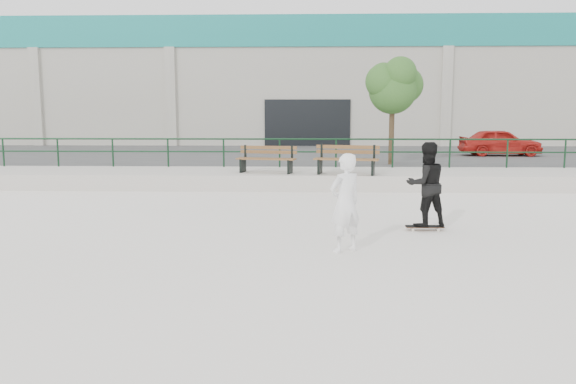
{
  "coord_description": "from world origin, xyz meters",
  "views": [
    {
      "loc": [
        -0.05,
        -9.1,
        2.42
      ],
      "look_at": [
        -0.42,
        2.0,
        0.85
      ],
      "focal_mm": 35.0,
      "sensor_mm": 36.0,
      "label": 1
    }
  ],
  "objects_px": {
    "tree": "(393,85)",
    "seated_skater": "(345,203)",
    "standing_skater": "(426,184)",
    "bench_left": "(267,159)",
    "red_car": "(500,142)",
    "skateboard": "(425,227)",
    "bench_right": "(347,160)"
  },
  "relations": [
    {
      "from": "seated_skater",
      "to": "red_car",
      "type": "bearing_deg",
      "value": -150.73
    },
    {
      "from": "standing_skater",
      "to": "tree",
      "type": "bearing_deg",
      "value": -108.81
    },
    {
      "from": "tree",
      "to": "seated_skater",
      "type": "height_order",
      "value": "tree"
    },
    {
      "from": "tree",
      "to": "skateboard",
      "type": "xyz_separation_m",
      "value": [
        -0.75,
        -9.67,
        -3.38
      ]
    },
    {
      "from": "bench_left",
      "to": "bench_right",
      "type": "distance_m",
      "value": 2.58
    },
    {
      "from": "bench_right",
      "to": "skateboard",
      "type": "distance_m",
      "value": 6.3
    },
    {
      "from": "standing_skater",
      "to": "seated_skater",
      "type": "bearing_deg",
      "value": 31.82
    },
    {
      "from": "tree",
      "to": "seated_skater",
      "type": "xyz_separation_m",
      "value": [
        -2.53,
        -11.53,
        -2.59
      ]
    },
    {
      "from": "standing_skater",
      "to": "seated_skater",
      "type": "relative_size",
      "value": 1.0
    },
    {
      "from": "tree",
      "to": "seated_skater",
      "type": "bearing_deg",
      "value": -102.38
    },
    {
      "from": "skateboard",
      "to": "standing_skater",
      "type": "distance_m",
      "value": 0.89
    },
    {
      "from": "red_car",
      "to": "standing_skater",
      "type": "distance_m",
      "value": 15.5
    },
    {
      "from": "bench_left",
      "to": "seated_skater",
      "type": "bearing_deg",
      "value": -64.89
    },
    {
      "from": "bench_left",
      "to": "skateboard",
      "type": "relative_size",
      "value": 2.52
    },
    {
      "from": "bench_right",
      "to": "skateboard",
      "type": "bearing_deg",
      "value": -66.94
    },
    {
      "from": "tree",
      "to": "standing_skater",
      "type": "xyz_separation_m",
      "value": [
        -0.75,
        -9.67,
        -2.49
      ]
    },
    {
      "from": "bench_right",
      "to": "bench_left",
      "type": "bearing_deg",
      "value": -177.24
    },
    {
      "from": "red_car",
      "to": "skateboard",
      "type": "xyz_separation_m",
      "value": [
        -6.29,
        -14.17,
        -1.04
      ]
    },
    {
      "from": "red_car",
      "to": "seated_skater",
      "type": "xyz_separation_m",
      "value": [
        -8.07,
        -16.03,
        -0.24
      ]
    },
    {
      "from": "standing_skater",
      "to": "skateboard",
      "type": "bearing_deg",
      "value": 30.61
    },
    {
      "from": "bench_right",
      "to": "red_car",
      "type": "height_order",
      "value": "red_car"
    },
    {
      "from": "tree",
      "to": "skateboard",
      "type": "bearing_deg",
      "value": -94.42
    },
    {
      "from": "bench_right",
      "to": "red_car",
      "type": "relative_size",
      "value": 0.58
    },
    {
      "from": "bench_left",
      "to": "red_car",
      "type": "distance_m",
      "value": 12.6
    },
    {
      "from": "tree",
      "to": "skateboard",
      "type": "distance_m",
      "value": 10.27
    },
    {
      "from": "red_car",
      "to": "bench_left",
      "type": "bearing_deg",
      "value": 128.62
    },
    {
      "from": "tree",
      "to": "red_car",
      "type": "bearing_deg",
      "value": 39.08
    },
    {
      "from": "bench_left",
      "to": "standing_skater",
      "type": "xyz_separation_m",
      "value": [
        3.74,
        -6.54,
        0.03
      ]
    },
    {
      "from": "bench_left",
      "to": "bench_right",
      "type": "bearing_deg",
      "value": 2.76
    },
    {
      "from": "skateboard",
      "to": "bench_right",
      "type": "bearing_deg",
      "value": 100.12
    },
    {
      "from": "tree",
      "to": "seated_skater",
      "type": "distance_m",
      "value": 12.09
    },
    {
      "from": "tree",
      "to": "skateboard",
      "type": "relative_size",
      "value": 5.03
    }
  ]
}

